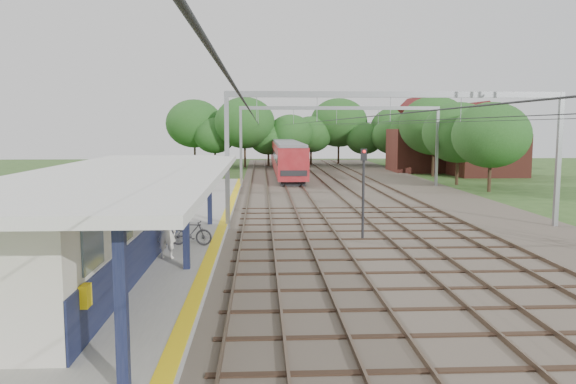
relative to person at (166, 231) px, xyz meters
name	(u,v)px	position (x,y,z in m)	size (l,w,h in m)	color
ground	(397,341)	(6.85, -7.64, -1.36)	(160.00, 160.00, 0.00)	#2D4C1E
ballast_bed	(355,194)	(10.85, 22.36, -1.31)	(18.00, 90.00, 0.10)	#473D33
platform	(175,231)	(-0.65, 6.36, -1.19)	(5.00, 52.00, 0.35)	gray
yellow_stripe	(222,227)	(1.60, 6.36, -1.01)	(0.45, 52.00, 0.01)	yellow
station_building	(106,216)	(-2.03, -0.64, 0.68)	(3.41, 18.00, 3.40)	beige
canopy	(129,174)	(-0.92, -1.64, 2.28)	(6.40, 20.00, 3.44)	black
rail_tracks	(323,192)	(8.35, 22.36, -1.19)	(11.80, 88.00, 0.15)	brown
catenary_system	(358,123)	(10.24, 17.64, 4.15)	(17.22, 88.00, 7.00)	gray
tree_band	(318,130)	(10.70, 49.48, 3.56)	(31.72, 30.88, 8.82)	#382619
house_near	(487,148)	(27.85, 38.36, 1.63)	(7.00, 6.12, 7.89)	brown
house_far	(425,144)	(22.85, 44.36, 1.87)	(8.00, 6.12, 8.66)	brown
person	(166,231)	(0.00, 0.00, 0.00)	(0.74, 0.48, 2.02)	silver
bicycle	(191,233)	(0.62, 2.25, -0.48)	(0.50, 1.78, 1.07)	black
train	(285,155)	(6.35, 44.05, 0.66)	(2.74, 34.13, 3.61)	black
signal_post	(363,184)	(8.20, 4.44, 1.29)	(0.32, 0.28, 4.25)	black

